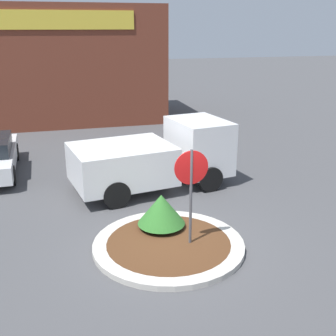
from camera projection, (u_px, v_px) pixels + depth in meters
name	position (u px, v px, depth m)	size (l,w,h in m)	color
ground_plane	(169.00, 247.00, 10.35)	(120.00, 120.00, 0.00)	#474749
traffic_island	(169.00, 245.00, 10.33)	(3.71, 3.71, 0.14)	#BCB7AD
stop_sign	(191.00, 180.00, 9.78)	(0.82, 0.07, 2.50)	#4C4C51
island_shrub	(161.00, 209.00, 10.92)	(1.24, 1.24, 0.92)	brown
utility_truck	(156.00, 156.00, 13.91)	(5.48, 3.13, 2.15)	white
storefront_building	(50.00, 64.00, 23.62)	(12.17, 6.07, 6.26)	brown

